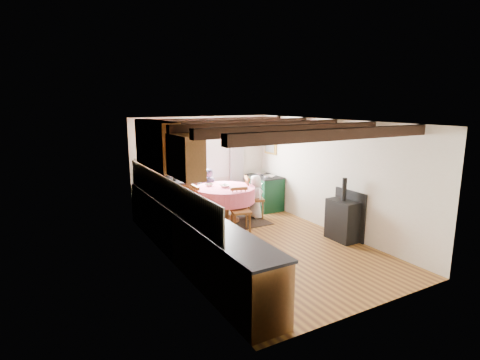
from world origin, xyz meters
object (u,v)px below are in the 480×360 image
dining_table (225,205)px  child_right (255,197)px  chair_near (241,210)px  aga_range (264,192)px  cast_iron_stove (343,209)px  chair_right (254,197)px  cup (225,185)px  child_far (208,192)px  chair_left (189,207)px

dining_table → child_right: bearing=-2.8°
chair_near → aga_range: bearing=56.5°
dining_table → cast_iron_stove: 2.69m
aga_range → chair_right: bearing=-139.0°
cup → aga_range: bearing=19.9°
chair_right → child_right: 0.05m
chair_near → chair_right: chair_right is taller
chair_near → child_far: 1.44m
cast_iron_stove → child_right: cast_iron_stove is taller
cast_iron_stove → cup: cast_iron_stove is taller
cast_iron_stove → child_far: 3.34m
cast_iron_stove → chair_near: bearing=135.3°
chair_right → cast_iron_stove: 2.28m
dining_table → chair_left: chair_left is taller
dining_table → cup: cup is taller
dining_table → child_right: size_ratio=1.32×
chair_right → child_right: (0.05, 0.02, 0.01)m
chair_near → child_far: child_far is taller
chair_near → aga_range: (1.40, 1.22, -0.02)m
aga_range → chair_near: bearing=-138.9°
child_right → cup: (-0.80, 0.04, 0.35)m
child_right → chair_left: bearing=91.1°
dining_table → cast_iron_stove: bearing=-55.2°
cast_iron_stove → child_far: bearing=118.8°
chair_near → aga_range: size_ratio=0.97×
chair_left → cast_iron_stove: cast_iron_stove is taller
dining_table → chair_near: size_ratio=1.47×
aga_range → child_right: child_right is taller
chair_left → child_right: size_ratio=0.91×
aga_range → chair_left: bearing=-167.8°
dining_table → chair_right: size_ratio=1.34×
child_right → cup: child_right is taller
chair_near → dining_table: bearing=106.9°
chair_right → cast_iron_stove: (0.77, -2.14, 0.13)m
cast_iron_stove → child_right: bearing=108.5°
cast_iron_stove → child_right: size_ratio=1.23×
chair_left → aga_range: chair_left is taller
chair_left → cast_iron_stove: size_ratio=0.74×
chair_right → cup: bearing=104.6°
chair_near → chair_right: bearing=56.6°
dining_table → chair_left: 0.89m
chair_near → cast_iron_stove: (1.51, -1.49, 0.17)m
chair_left → child_far: bearing=133.0°
aga_range → child_right: 0.83m
chair_right → aga_range: chair_right is taller
chair_near → chair_left: chair_left is taller
child_right → cup: bearing=89.9°
cast_iron_stove → cup: size_ratio=14.27×
chair_left → child_right: bearing=89.8°
aga_range → cup: size_ratio=10.79×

